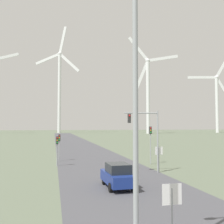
{
  "coord_description": "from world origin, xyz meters",
  "views": [
    {
      "loc": [
        -5.46,
        -3.31,
        4.67
      ],
      "look_at": [
        0.0,
        21.24,
        6.01
      ],
      "focal_mm": 42.0,
      "sensor_mm": 36.0,
      "label": 1
    }
  ],
  "objects_px": {
    "wind_turbine_far_right": "(217,97)",
    "wind_turbine_center": "(59,85)",
    "traffic_light_mast_overhead": "(147,129)",
    "stop_sign_far": "(159,154)",
    "traffic_light_post_mid_left": "(59,141)",
    "streetlamp": "(135,67)",
    "traffic_light_post_near_right": "(150,137)",
    "car_approaching": "(118,175)",
    "traffic_light_post_near_left": "(57,144)",
    "wind_turbine_right": "(148,88)",
    "stop_sign_near": "(172,203)"
  },
  "relations": [
    {
      "from": "stop_sign_far",
      "to": "wind_turbine_center",
      "type": "xyz_separation_m",
      "value": [
        -6.97,
        157.21,
        31.04
      ]
    },
    {
      "from": "streetlamp",
      "to": "traffic_light_post_near_right",
      "type": "distance_m",
      "value": 24.13
    },
    {
      "from": "wind_turbine_far_right",
      "to": "stop_sign_near",
      "type": "bearing_deg",
      "value": -124.98
    },
    {
      "from": "wind_turbine_center",
      "to": "wind_turbine_far_right",
      "type": "relative_size",
      "value": 1.3
    },
    {
      "from": "stop_sign_far",
      "to": "wind_turbine_center",
      "type": "bearing_deg",
      "value": 92.54
    },
    {
      "from": "streetlamp",
      "to": "traffic_light_post_near_left",
      "type": "relative_size",
      "value": 3.11
    },
    {
      "from": "stop_sign_near",
      "to": "traffic_light_post_near_left",
      "type": "distance_m",
      "value": 22.25
    },
    {
      "from": "streetlamp",
      "to": "car_approaching",
      "type": "height_order",
      "value": "streetlamp"
    },
    {
      "from": "stop_sign_near",
      "to": "stop_sign_far",
      "type": "xyz_separation_m",
      "value": [
        6.01,
        15.64,
        0.07
      ]
    },
    {
      "from": "traffic_light_post_near_left",
      "to": "wind_turbine_far_right",
      "type": "height_order",
      "value": "wind_turbine_far_right"
    },
    {
      "from": "traffic_light_post_mid_left",
      "to": "car_approaching",
      "type": "height_order",
      "value": "traffic_light_post_mid_left"
    },
    {
      "from": "traffic_light_mast_overhead",
      "to": "wind_turbine_right",
      "type": "relative_size",
      "value": 0.1
    },
    {
      "from": "stop_sign_far",
      "to": "traffic_light_post_near_right",
      "type": "xyz_separation_m",
      "value": [
        1.15,
        5.34,
        1.55
      ]
    },
    {
      "from": "car_approaching",
      "to": "wind_turbine_right",
      "type": "distance_m",
      "value": 143.44
    },
    {
      "from": "traffic_light_post_near_right",
      "to": "wind_turbine_right",
      "type": "bearing_deg",
      "value": 69.71
    },
    {
      "from": "traffic_light_mast_overhead",
      "to": "wind_turbine_center",
      "type": "height_order",
      "value": "wind_turbine_center"
    },
    {
      "from": "stop_sign_far",
      "to": "traffic_light_post_near_left",
      "type": "relative_size",
      "value": 0.74
    },
    {
      "from": "streetlamp",
      "to": "wind_turbine_right",
      "type": "xyz_separation_m",
      "value": [
        53.46,
        142.51,
        21.03
      ]
    },
    {
      "from": "traffic_light_post_near_left",
      "to": "car_approaching",
      "type": "xyz_separation_m",
      "value": [
        4.38,
        -11.79,
        -1.63
      ]
    },
    {
      "from": "stop_sign_near",
      "to": "wind_turbine_right",
      "type": "distance_m",
      "value": 152.69
    },
    {
      "from": "traffic_light_post_mid_left",
      "to": "wind_turbine_right",
      "type": "relative_size",
      "value": 0.06
    },
    {
      "from": "wind_turbine_right",
      "to": "wind_turbine_far_right",
      "type": "height_order",
      "value": "wind_turbine_right"
    },
    {
      "from": "stop_sign_near",
      "to": "traffic_light_post_near_right",
      "type": "distance_m",
      "value": 22.22
    },
    {
      "from": "traffic_light_mast_overhead",
      "to": "wind_turbine_far_right",
      "type": "distance_m",
      "value": 172.92
    },
    {
      "from": "stop_sign_near",
      "to": "streetlamp",
      "type": "bearing_deg",
      "value": -146.93
    },
    {
      "from": "traffic_light_post_mid_left",
      "to": "car_approaching",
      "type": "relative_size",
      "value": 0.85
    },
    {
      "from": "wind_turbine_center",
      "to": "stop_sign_far",
      "type": "bearing_deg",
      "value": -87.46
    },
    {
      "from": "traffic_light_post_near_left",
      "to": "wind_turbine_far_right",
      "type": "xyz_separation_m",
      "value": [
        111.24,
        131.33,
        22.17
      ]
    },
    {
      "from": "traffic_light_post_near_left",
      "to": "traffic_light_post_near_right",
      "type": "height_order",
      "value": "traffic_light_post_near_right"
    },
    {
      "from": "wind_turbine_right",
      "to": "traffic_light_post_mid_left",
      "type": "bearing_deg",
      "value": -115.7
    },
    {
      "from": "stop_sign_near",
      "to": "traffic_light_post_mid_left",
      "type": "distance_m",
      "value": 26.61
    },
    {
      "from": "traffic_light_post_near_left",
      "to": "car_approaching",
      "type": "height_order",
      "value": "traffic_light_post_near_left"
    },
    {
      "from": "wind_turbine_far_right",
      "to": "wind_turbine_center",
      "type": "bearing_deg",
      "value": 169.71
    },
    {
      "from": "traffic_light_post_near_left",
      "to": "stop_sign_near",
      "type": "bearing_deg",
      "value": -79.54
    },
    {
      "from": "wind_turbine_right",
      "to": "car_approaching",
      "type": "bearing_deg",
      "value": -111.35
    },
    {
      "from": "traffic_light_post_near_right",
      "to": "traffic_light_mast_overhead",
      "type": "xyz_separation_m",
      "value": [
        -2.51,
        -5.5,
        0.99
      ]
    },
    {
      "from": "traffic_light_post_near_right",
      "to": "stop_sign_near",
      "type": "bearing_deg",
      "value": -108.84
    },
    {
      "from": "wind_turbine_far_right",
      "to": "wind_turbine_right",
      "type": "bearing_deg",
      "value": -167.94
    },
    {
      "from": "traffic_light_post_near_right",
      "to": "wind_turbine_center",
      "type": "bearing_deg",
      "value": 93.06
    },
    {
      "from": "traffic_light_post_near_right",
      "to": "wind_turbine_right",
      "type": "relative_size",
      "value": 0.08
    },
    {
      "from": "stop_sign_far",
      "to": "traffic_light_post_near_left",
      "type": "xyz_separation_m",
      "value": [
        -10.04,
        6.23,
        0.75
      ]
    },
    {
      "from": "traffic_light_post_near_right",
      "to": "car_approaching",
      "type": "xyz_separation_m",
      "value": [
        -6.82,
        -10.9,
        -2.43
      ]
    },
    {
      "from": "traffic_light_mast_overhead",
      "to": "car_approaching",
      "type": "xyz_separation_m",
      "value": [
        -4.31,
        -5.4,
        -3.42
      ]
    },
    {
      "from": "streetlamp",
      "to": "traffic_light_post_near_left",
      "type": "bearing_deg",
      "value": 95.5
    },
    {
      "from": "wind_turbine_far_right",
      "to": "car_approaching",
      "type": "bearing_deg",
      "value": -126.75
    },
    {
      "from": "traffic_light_post_near_left",
      "to": "traffic_light_mast_overhead",
      "type": "height_order",
      "value": "traffic_light_mast_overhead"
    },
    {
      "from": "traffic_light_mast_overhead",
      "to": "wind_turbine_center",
      "type": "relative_size",
      "value": 0.08
    },
    {
      "from": "traffic_light_post_mid_left",
      "to": "streetlamp",
      "type": "bearing_deg",
      "value": -86.09
    },
    {
      "from": "wind_turbine_right",
      "to": "traffic_light_post_near_left",
      "type": "bearing_deg",
      "value": -114.99
    },
    {
      "from": "traffic_light_post_near_left",
      "to": "wind_turbine_center",
      "type": "xyz_separation_m",
      "value": [
        3.07,
        150.98,
        30.29
      ]
    }
  ]
}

